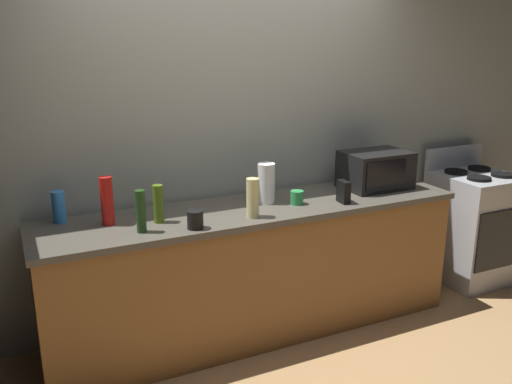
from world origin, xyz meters
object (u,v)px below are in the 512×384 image
cordless_phone (344,192)px  bottle_hot_sauce (107,201)px  stove_range (473,226)px  bottle_spray_cleaner (59,207)px  mug_black (195,220)px  bottle_vinegar (253,198)px  bottle_wine (141,211)px  paper_towel_roll (266,183)px  microwave (375,170)px  bottle_olive_oil (158,204)px  mug_green (297,197)px

cordless_phone → bottle_hot_sauce: bearing=175.8°
stove_range → bottle_spray_cleaner: bottle_spray_cleaner is taller
cordless_phone → bottle_spray_cleaner: (-1.76, 0.39, 0.02)m
stove_range → mug_black: size_ratio=9.93×
stove_range → bottle_vinegar: size_ratio=4.38×
stove_range → cordless_phone: bearing=-173.3°
bottle_spray_cleaner → bottle_wine: size_ratio=0.78×
paper_towel_roll → cordless_phone: size_ratio=1.80×
cordless_phone → stove_range: bearing=11.2°
bottle_spray_cleaner → mug_black: 0.83m
microwave → mug_black: 1.52m
paper_towel_roll → bottle_hot_sauce: (-1.04, 0.01, 0.01)m
paper_towel_roll → bottle_spray_cleaner: 1.31m
stove_range → mug_black: (-2.50, -0.23, 0.49)m
bottle_vinegar → cordless_phone: bearing=1.3°
bottle_vinegar → mug_black: size_ratio=2.27×
paper_towel_roll → bottle_vinegar: 0.31m
stove_range → bottle_hot_sauce: bearing=178.8°
bottle_olive_oil → mug_black: bearing=-51.2°
mug_green → mug_black: bearing=-167.9°
microwave → bottle_vinegar: 1.13m
cordless_phone → bottle_olive_oil: (-1.23, 0.14, 0.04)m
bottle_hot_sauce → mug_green: size_ratio=3.18×
paper_towel_roll → mug_green: 0.22m
cordless_phone → bottle_vinegar: bearing=-174.2°
microwave → paper_towel_roll: 0.89m
microwave → bottle_wine: 1.80m
microwave → bottle_wine: size_ratio=1.94×
stove_range → mug_green: (-1.73, -0.06, 0.48)m
microwave → mug_black: microwave is taller
microwave → mug_green: (-0.72, -0.11, -0.09)m
bottle_wine → microwave: bearing=6.5°
microwave → cordless_phone: (-0.43, -0.22, -0.06)m
microwave → mug_green: bearing=-171.2°
bottle_vinegar → mug_green: 0.41m
stove_range → microwave: microwave is taller
stove_range → mug_black: bearing=-174.8°
bottle_olive_oil → bottle_wine: (-0.14, -0.12, 0.01)m
stove_range → cordless_phone: (-1.43, -0.17, 0.51)m
bottle_hot_sauce → mug_green: bottle_hot_sauce is taller
bottle_spray_cleaner → mug_green: size_ratio=2.10×
microwave → bottle_olive_oil: microwave is taller
microwave → stove_range: bearing=-2.7°
microwave → cordless_phone: size_ratio=3.20×
paper_towel_roll → bottle_vinegar: (-0.21, -0.23, -0.01)m
paper_towel_roll → bottle_olive_oil: bearing=-174.0°
stove_range → microwave: size_ratio=2.25×
bottle_wine → mug_green: bottle_wine is taller
microwave → mug_black: bearing=-169.5°
bottle_hot_sauce → mug_black: bottle_hot_sauce is taller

